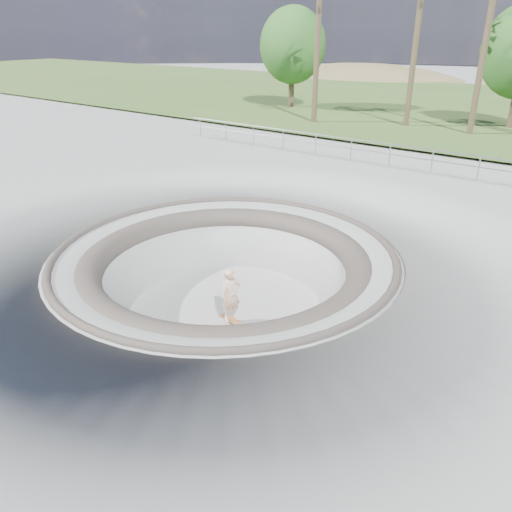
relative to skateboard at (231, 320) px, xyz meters
name	(u,v)px	position (x,y,z in m)	size (l,w,h in m)	color
ground	(225,253)	(-0.65, 0.56, 1.83)	(180.00, 180.00, 0.00)	#ACADA8
skate_bowl	(227,306)	(-0.65, 0.56, 0.00)	(14.00, 14.00, 4.10)	#ACADA8
grass_strip	(501,109)	(-0.65, 34.56, 2.05)	(180.00, 36.00, 0.12)	#365A24
safety_railing	(390,155)	(-0.65, 12.56, 2.52)	(25.00, 0.06, 1.03)	gray
skateboard	(231,320)	(0.00, 0.00, 0.00)	(0.85, 0.35, 0.09)	olive
skater	(231,295)	(0.00, 0.00, 0.85)	(0.60, 0.40, 1.66)	beige
bushy_tree_left	(293,46)	(-14.45, 25.24, 6.66)	(5.21, 4.73, 7.51)	brown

